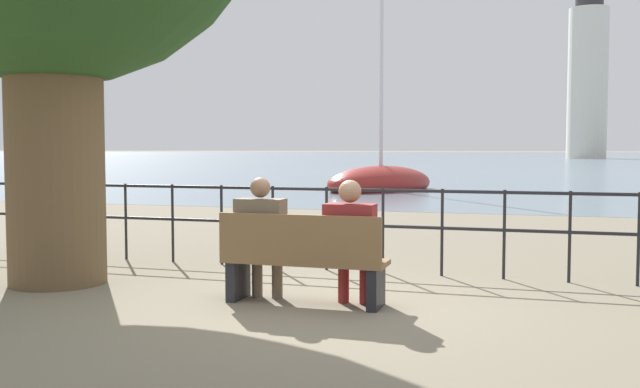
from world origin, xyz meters
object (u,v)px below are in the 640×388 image
at_px(seated_person_right, 351,237).
at_px(sailboat_1, 381,182).
at_px(park_bench, 303,262).
at_px(seated_person_left, 262,233).
at_px(harbor_lighthouse, 588,74).

height_order(seated_person_right, sailboat_1, sailboat_1).
distance_m(park_bench, seated_person_right, 0.53).
bearing_deg(park_bench, sailboat_1, 100.14).
bearing_deg(seated_person_left, seated_person_right, 0.03).
height_order(seated_person_left, seated_person_right, seated_person_left).
bearing_deg(sailboat_1, park_bench, -56.48).
bearing_deg(harbor_lighthouse, seated_person_right, -94.28).
bearing_deg(seated_person_right, harbor_lighthouse, 85.72).
bearing_deg(seated_person_right, park_bench, -171.03).
bearing_deg(park_bench, seated_person_left, 171.09).
relative_size(park_bench, harbor_lighthouse, 0.06).
distance_m(park_bench, seated_person_left, 0.53).
bearing_deg(harbor_lighthouse, sailboat_1, -97.48).
xyz_separation_m(park_bench, harbor_lighthouse, (8.88, 112.63, 12.78)).
bearing_deg(seated_person_left, sailboat_1, 98.82).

